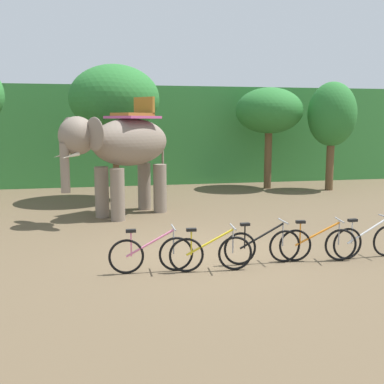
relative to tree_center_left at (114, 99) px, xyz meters
name	(u,v)px	position (x,y,z in m)	size (l,w,h in m)	color
ground_plane	(211,254)	(1.75, -7.92, -3.83)	(80.00, 80.00, 0.00)	brown
foliage_hedge	(143,134)	(1.75, 6.80, -1.52)	(36.00, 6.00, 4.62)	#3D8E42
tree_center_left	(114,99)	(0.00, 0.00, 0.00)	(3.36, 3.36, 5.09)	brown
tree_left	(269,111)	(6.82, 1.81, -0.39)	(2.96, 2.96, 4.47)	brown
tree_right	(332,115)	(9.28, 0.75, -0.57)	(2.07, 2.07, 4.67)	brown
elephant	(123,147)	(0.08, -3.15, -1.62)	(3.93, 3.41, 3.78)	gray
bike_pink	(151,254)	(0.27, -8.92, -3.44)	(1.71, 0.52, 0.92)	black
bike_yellow	(211,253)	(1.46, -9.09, -3.44)	(1.71, 0.52, 0.92)	black
bike_black	(262,246)	(2.66, -8.81, -3.44)	(1.71, 0.52, 0.92)	black
bike_orange	(318,244)	(3.90, -8.89, -3.44)	(1.70, 0.52, 0.92)	black
bike_white	(367,241)	(5.09, -8.88, -3.44)	(1.71, 0.52, 0.92)	black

